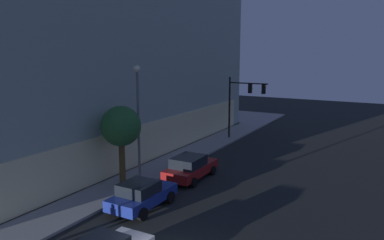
# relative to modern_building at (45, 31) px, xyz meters

# --- Properties ---
(modern_building) EXTENTS (34.59, 26.73, 21.62)m
(modern_building) POSITION_rel_modern_building_xyz_m (0.00, 0.00, 0.00)
(modern_building) COLOR #4C4C51
(modern_building) RESTS_ON ground
(traffic_light_far_corner) EXTENTS (0.34, 4.01, 6.15)m
(traffic_light_far_corner) POSITION_rel_modern_building_xyz_m (9.20, -16.81, -6.30)
(traffic_light_far_corner) COLOR black
(traffic_light_far_corner) RESTS_ON sidewalk_corner
(street_lamp_sidewalk) EXTENTS (0.44, 0.44, 7.76)m
(street_lamp_sidewalk) POSITION_rel_modern_building_xyz_m (-6.09, -15.60, -5.69)
(street_lamp_sidewalk) COLOR slate
(street_lamp_sidewalk) RESTS_ON sidewalk_corner
(sidewalk_tree) EXTENTS (2.61, 2.61, 5.19)m
(sidewalk_tree) POSITION_rel_modern_building_xyz_m (-6.87, -14.78, -6.75)
(sidewalk_tree) COLOR #4D3F1E
(sidewalk_tree) RESTS_ON sidewalk_corner
(car_blue) EXTENTS (4.34, 2.24, 1.60)m
(car_blue) POSITION_rel_modern_building_xyz_m (-9.20, -18.08, -9.91)
(car_blue) COLOR navy
(car_blue) RESTS_ON ground
(car_red) EXTENTS (4.70, 2.27, 1.66)m
(car_red) POSITION_rel_modern_building_xyz_m (-3.47, -17.98, -9.89)
(car_red) COLOR maroon
(car_red) RESTS_ON ground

